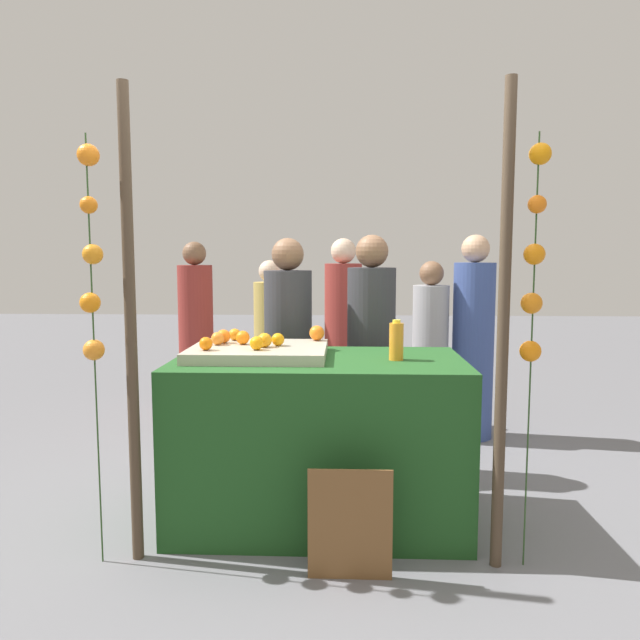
{
  "coord_description": "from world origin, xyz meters",
  "views": [
    {
      "loc": [
        0.14,
        -3.3,
        1.51
      ],
      "look_at": [
        0.0,
        0.15,
        1.14
      ],
      "focal_mm": 33.48,
      "sensor_mm": 36.0,
      "label": 1
    }
  ],
  "objects_px": {
    "chalkboard_sign": "(350,525)",
    "vendor_right": "(371,363)",
    "stall_counter": "(319,440)",
    "orange_0": "(317,333)",
    "vendor_left": "(288,365)",
    "orange_1": "(243,338)",
    "juice_bottle": "(396,341)"
  },
  "relations": [
    {
      "from": "stall_counter",
      "to": "chalkboard_sign",
      "type": "bearing_deg",
      "value": -74.7
    },
    {
      "from": "stall_counter",
      "to": "orange_0",
      "type": "xyz_separation_m",
      "value": [
        -0.02,
        0.28,
        0.58
      ]
    },
    {
      "from": "vendor_left",
      "to": "stall_counter",
      "type": "bearing_deg",
      "value": -72.04
    },
    {
      "from": "chalkboard_sign",
      "to": "vendor_right",
      "type": "bearing_deg",
      "value": 83.76
    },
    {
      "from": "orange_0",
      "to": "stall_counter",
      "type": "bearing_deg",
      "value": -85.11
    },
    {
      "from": "vendor_left",
      "to": "orange_1",
      "type": "bearing_deg",
      "value": -107.3
    },
    {
      "from": "juice_bottle",
      "to": "vendor_right",
      "type": "distance_m",
      "value": 0.87
    },
    {
      "from": "orange_0",
      "to": "orange_1",
      "type": "relative_size",
      "value": 1.14
    },
    {
      "from": "chalkboard_sign",
      "to": "juice_bottle",
      "type": "bearing_deg",
      "value": 66.71
    },
    {
      "from": "orange_0",
      "to": "vendor_left",
      "type": "relative_size",
      "value": 0.06
    },
    {
      "from": "chalkboard_sign",
      "to": "vendor_right",
      "type": "xyz_separation_m",
      "value": [
        0.16,
        1.42,
        0.51
      ]
    },
    {
      "from": "chalkboard_sign",
      "to": "vendor_left",
      "type": "bearing_deg",
      "value": 106.76
    },
    {
      "from": "stall_counter",
      "to": "juice_bottle",
      "type": "xyz_separation_m",
      "value": [
        0.43,
        -0.04,
        0.57
      ]
    },
    {
      "from": "juice_bottle",
      "to": "chalkboard_sign",
      "type": "bearing_deg",
      "value": -113.29
    },
    {
      "from": "stall_counter",
      "to": "chalkboard_sign",
      "type": "xyz_separation_m",
      "value": [
        0.17,
        -0.63,
        -0.21
      ]
    },
    {
      "from": "chalkboard_sign",
      "to": "vendor_right",
      "type": "relative_size",
      "value": 0.33
    },
    {
      "from": "juice_bottle",
      "to": "vendor_right",
      "type": "xyz_separation_m",
      "value": [
        -0.1,
        0.82,
        -0.27
      ]
    },
    {
      "from": "orange_1",
      "to": "juice_bottle",
      "type": "relative_size",
      "value": 0.36
    },
    {
      "from": "stall_counter",
      "to": "vendor_right",
      "type": "height_order",
      "value": "vendor_right"
    },
    {
      "from": "stall_counter",
      "to": "orange_0",
      "type": "height_order",
      "value": "orange_0"
    },
    {
      "from": "orange_0",
      "to": "vendor_right",
      "type": "xyz_separation_m",
      "value": [
        0.35,
        0.5,
        -0.27
      ]
    },
    {
      "from": "orange_1",
      "to": "vendor_right",
      "type": "xyz_separation_m",
      "value": [
        0.77,
        0.68,
        -0.27
      ]
    },
    {
      "from": "juice_bottle",
      "to": "vendor_right",
      "type": "height_order",
      "value": "vendor_right"
    },
    {
      "from": "stall_counter",
      "to": "juice_bottle",
      "type": "height_order",
      "value": "juice_bottle"
    },
    {
      "from": "stall_counter",
      "to": "orange_0",
      "type": "distance_m",
      "value": 0.64
    },
    {
      "from": "orange_1",
      "to": "juice_bottle",
      "type": "distance_m",
      "value": 0.89
    },
    {
      "from": "juice_bottle",
      "to": "vendor_left",
      "type": "bearing_deg",
      "value": 130.38
    },
    {
      "from": "orange_1",
      "to": "vendor_right",
      "type": "bearing_deg",
      "value": 41.34
    },
    {
      "from": "chalkboard_sign",
      "to": "vendor_right",
      "type": "distance_m",
      "value": 1.52
    },
    {
      "from": "orange_0",
      "to": "vendor_left",
      "type": "bearing_deg",
      "value": 115.12
    },
    {
      "from": "vendor_right",
      "to": "chalkboard_sign",
      "type": "bearing_deg",
      "value": -96.24
    },
    {
      "from": "juice_bottle",
      "to": "vendor_left",
      "type": "relative_size",
      "value": 0.14
    }
  ]
}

